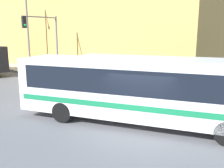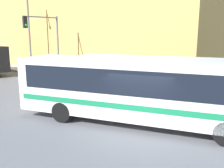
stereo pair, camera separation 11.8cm
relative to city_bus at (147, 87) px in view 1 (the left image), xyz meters
name	(u,v)px [view 1 (the left image)]	position (x,y,z in m)	size (l,w,h in m)	color
ground_plane	(141,134)	(-1.08, -0.49, -1.77)	(120.00, 120.00, 0.00)	slate
sidewalk	(25,70)	(4.78, 19.51, -1.69)	(2.72, 70.00, 0.16)	#A8A399
building_facade	(72,31)	(9.13, 16.47, 2.50)	(6.00, 31.92, 8.55)	tan
city_bus	(147,87)	(0.00, 0.00, 0.00)	(6.72, 12.12, 3.07)	white
fire_hydrant	(127,86)	(4.02, 4.32, -1.23)	(0.27, 0.37, 0.76)	gold
traffic_light_pole	(46,36)	(3.05, 12.44, 2.07)	(3.28, 0.35, 5.36)	slate
parking_meter	(100,75)	(4.02, 6.94, -0.80)	(0.14, 0.14, 1.19)	slate
street_lamp	(25,27)	(3.96, 17.39, 2.85)	(2.48, 0.28, 7.57)	slate
pedestrian_near_corner	(94,71)	(4.70, 8.35, -0.69)	(0.34, 0.34, 1.80)	#23283D
pedestrian_mid_block	(76,69)	(5.06, 11.01, -0.81)	(0.34, 0.34, 1.58)	slate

